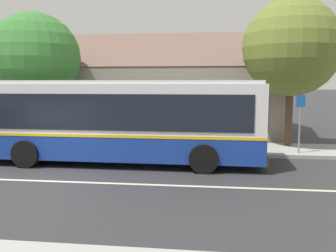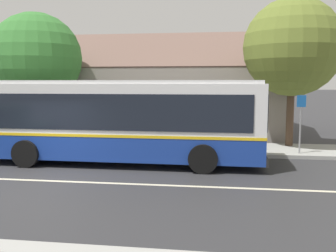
{
  "view_description": "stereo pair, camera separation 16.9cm",
  "coord_description": "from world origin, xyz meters",
  "px_view_note": "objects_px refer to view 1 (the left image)",
  "views": [
    {
      "loc": [
        5.47,
        -10.78,
        3.06
      ],
      "look_at": [
        3.62,
        3.77,
        1.34
      ],
      "focal_mm": 40.0,
      "sensor_mm": 36.0,
      "label": 1
    },
    {
      "loc": [
        5.64,
        -10.75,
        3.06
      ],
      "look_at": [
        3.62,
        3.77,
        1.34
      ],
      "focal_mm": 40.0,
      "sensor_mm": 36.0,
      "label": 2
    }
  ],
  "objects_px": {
    "bench_down_street": "(74,138)",
    "street_tree_primary": "(291,48)",
    "street_tree_secondary": "(36,61)",
    "bus_stop_sign": "(300,117)",
    "transit_bus": "(116,119)"
  },
  "relations": [
    {
      "from": "street_tree_primary",
      "to": "bench_down_street",
      "type": "bearing_deg",
      "value": -170.42
    },
    {
      "from": "transit_bus",
      "to": "street_tree_primary",
      "type": "relative_size",
      "value": 1.61
    },
    {
      "from": "street_tree_secondary",
      "to": "bus_stop_sign",
      "type": "distance_m",
      "value": 12.79
    },
    {
      "from": "transit_bus",
      "to": "street_tree_primary",
      "type": "distance_m",
      "value": 8.65
    },
    {
      "from": "bench_down_street",
      "to": "bus_stop_sign",
      "type": "distance_m",
      "value": 9.84
    },
    {
      "from": "street_tree_primary",
      "to": "bus_stop_sign",
      "type": "bearing_deg",
      "value": -87.69
    },
    {
      "from": "bench_down_street",
      "to": "bus_stop_sign",
      "type": "height_order",
      "value": "bus_stop_sign"
    },
    {
      "from": "street_tree_primary",
      "to": "bus_stop_sign",
      "type": "height_order",
      "value": "street_tree_primary"
    },
    {
      "from": "transit_bus",
      "to": "street_tree_secondary",
      "type": "height_order",
      "value": "street_tree_secondary"
    },
    {
      "from": "street_tree_primary",
      "to": "bus_stop_sign",
      "type": "distance_m",
      "value": 3.54
    },
    {
      "from": "street_tree_primary",
      "to": "street_tree_secondary",
      "type": "xyz_separation_m",
      "value": [
        -12.29,
        0.19,
        -0.48
      ]
    },
    {
      "from": "bench_down_street",
      "to": "street_tree_primary",
      "type": "height_order",
      "value": "street_tree_primary"
    },
    {
      "from": "bus_stop_sign",
      "to": "street_tree_primary",
      "type": "bearing_deg",
      "value": 92.31
    },
    {
      "from": "bus_stop_sign",
      "to": "bench_down_street",
      "type": "bearing_deg",
      "value": 178.26
    },
    {
      "from": "street_tree_primary",
      "to": "bus_stop_sign",
      "type": "relative_size",
      "value": 2.84
    }
  ]
}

